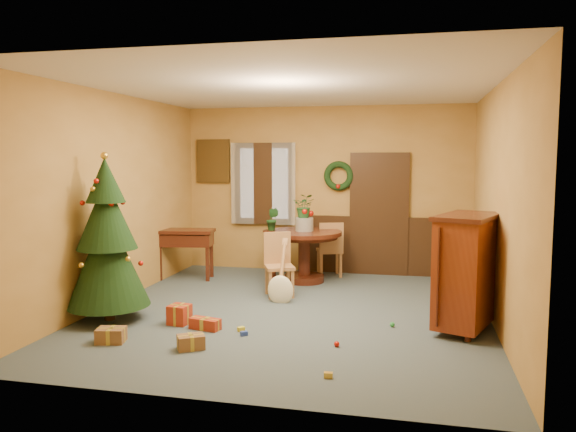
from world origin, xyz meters
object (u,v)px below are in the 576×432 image
(sideboard, at_px, (466,269))
(chair_near, at_px, (278,262))
(dining_table, at_px, (304,246))
(christmas_tree, at_px, (107,241))
(writing_desk, at_px, (186,242))

(sideboard, bearing_deg, chair_near, 155.57)
(dining_table, bearing_deg, sideboard, -42.06)
(chair_near, distance_m, sideboard, 2.79)
(dining_table, height_order, sideboard, sideboard)
(chair_near, xyz_separation_m, christmas_tree, (-1.76, -1.70, 0.49))
(dining_table, distance_m, christmas_tree, 3.32)
(dining_table, relative_size, christmas_tree, 0.58)
(dining_table, relative_size, sideboard, 0.89)
(dining_table, xyz_separation_m, chair_near, (-0.20, -0.96, -0.09))
(dining_table, height_order, writing_desk, dining_table)
(chair_near, relative_size, christmas_tree, 0.44)
(chair_near, height_order, christmas_tree, christmas_tree)
(chair_near, height_order, writing_desk, chair_near)
(writing_desk, xyz_separation_m, sideboard, (4.30, -1.89, 0.11))
(dining_table, xyz_separation_m, christmas_tree, (-1.95, -2.66, 0.41))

